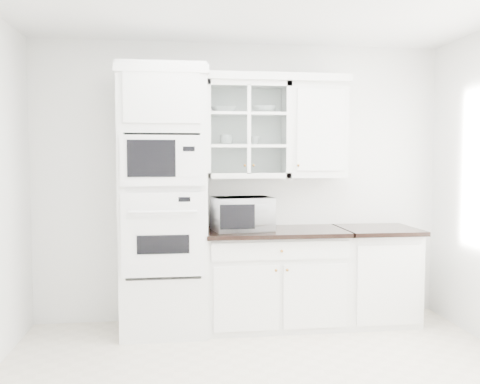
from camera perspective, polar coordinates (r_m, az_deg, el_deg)
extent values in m
cube|color=white|center=(5.00, 0.15, 1.10)|extent=(4.00, 0.02, 2.70)
cube|color=white|center=(4.65, -8.55, -0.99)|extent=(0.76, 0.65, 2.40)
cube|color=white|center=(4.35, -8.62, -4.77)|extent=(0.70, 0.03, 0.72)
cube|color=black|center=(4.35, -8.62, -5.85)|extent=(0.44, 0.01, 0.16)
cube|color=white|center=(4.30, -8.70, 3.49)|extent=(0.70, 0.03, 0.43)
cube|color=black|center=(4.29, -9.92, 3.74)|extent=(0.40, 0.01, 0.31)
cube|color=white|center=(4.89, 3.89, -9.76)|extent=(1.30, 0.60, 0.88)
cube|color=black|center=(4.77, 4.00, -4.48)|extent=(1.32, 0.67, 0.04)
cube|color=white|center=(5.17, 14.98, -9.13)|extent=(0.70, 0.60, 0.88)
cube|color=black|center=(5.05, 15.22, -4.13)|extent=(0.72, 0.67, 0.04)
cube|color=white|center=(4.85, 0.74, 6.93)|extent=(0.80, 0.33, 0.90)
cube|color=white|center=(4.84, 0.74, 5.16)|extent=(0.74, 0.29, 0.02)
cube|color=white|center=(4.86, 0.74, 8.69)|extent=(0.74, 0.29, 0.02)
cube|color=white|center=(4.99, 8.50, 6.80)|extent=(0.55, 0.33, 0.90)
cube|color=white|center=(4.86, -0.47, 12.67)|extent=(2.14, 0.38, 0.07)
imported|color=white|center=(4.71, 0.20, -2.43)|extent=(0.59, 0.52, 0.31)
imported|color=white|center=(4.83, -1.84, 9.20)|extent=(0.26, 0.26, 0.06)
imported|color=white|center=(4.89, 2.74, 9.19)|extent=(0.28, 0.28, 0.07)
imported|color=white|center=(4.84, -1.53, 5.85)|extent=(0.15, 0.15, 0.10)
imported|color=white|center=(4.87, 1.71, 5.79)|extent=(0.12, 0.12, 0.09)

